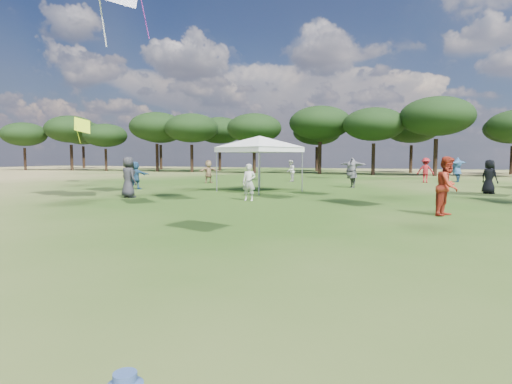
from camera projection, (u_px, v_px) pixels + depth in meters
tree_line at (427, 122)px, 43.98m from camera, size 108.78×17.63×7.77m
tent_left at (259, 138)px, 22.37m from camera, size 6.20×6.20×3.23m
festival_crowd at (393, 174)px, 23.66m from camera, size 28.56×21.51×1.89m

